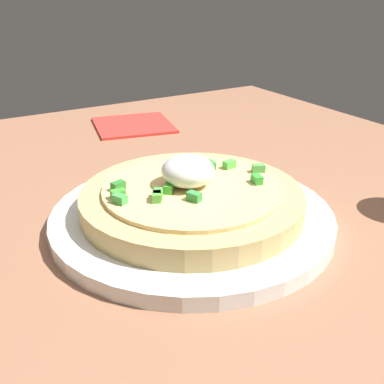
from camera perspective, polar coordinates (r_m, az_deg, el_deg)
dining_table at (r=53.77cm, az=-7.27°, el=-1.92°), size 94.44×79.59×3.14cm
plate at (r=46.44cm, az=0.00°, el=-3.05°), size 27.56×27.56×1.44cm
pizza at (r=45.51cm, az=-0.04°, el=-0.67°), size 21.63×21.63×5.53cm
napkin at (r=78.28cm, az=-7.13°, el=8.07°), size 14.43×14.43×0.40cm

